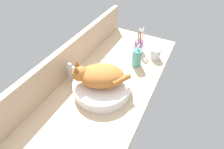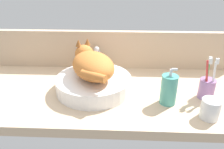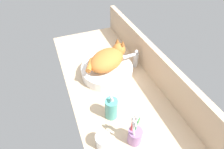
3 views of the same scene
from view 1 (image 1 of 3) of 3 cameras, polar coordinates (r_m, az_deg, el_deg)
The scene contains 8 objects.
ground_plane at distance 110.88cm, azimuth -1.66°, elevation -3.33°, with size 132.91×56.38×4.00cm, color #D1B28E.
backsplash_panel at distance 114.77cm, azimuth -13.51°, elevation 5.34°, with size 132.91×3.60×20.35cm, color #CCAD8C.
sink_basin at distance 102.70cm, azimuth -3.22°, elevation -3.93°, with size 33.63×33.63×6.54cm, color white.
cat at distance 96.32cm, azimuth -4.24°, elevation -0.30°, with size 26.63×30.21×14.00cm.
faucet at distance 108.51cm, azimuth -12.80°, elevation 0.94°, with size 3.60×11.83×13.60cm.
soap_dispenser at distance 119.31cm, azimuth 8.11°, elevation 5.48°, with size 6.56×6.56×15.66cm.
toothbrush_cup at distance 134.48cm, azimuth 8.75°, elevation 9.52°, with size 6.56×6.56×18.69cm.
water_glass at distance 129.97cm, azimuth 14.00°, elevation 6.43°, with size 6.99×6.99×7.56cm.
Camera 1 is at (-66.47, -37.71, 78.34)cm, focal length 28.00 mm.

